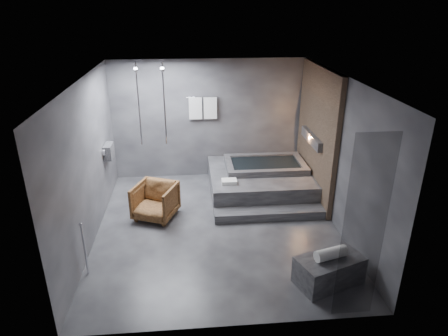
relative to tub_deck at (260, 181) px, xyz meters
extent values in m
plane|color=#2A2A2C|center=(-1.05, -1.45, -0.25)|extent=(5.00, 5.00, 0.00)
cube|color=#464648|center=(-1.05, -1.45, 2.55)|extent=(4.50, 5.00, 0.04)
cube|color=#333338|center=(-1.05, 1.05, 1.15)|extent=(4.50, 0.04, 2.80)
cube|color=#333338|center=(-1.05, -3.95, 1.15)|extent=(4.50, 0.04, 2.80)
cube|color=#333338|center=(-3.30, -1.45, 1.15)|extent=(0.04, 5.00, 2.80)
cube|color=#333338|center=(1.20, -1.45, 1.15)|extent=(0.04, 5.00, 2.80)
cube|color=#9B795B|center=(1.14, -0.20, 1.15)|extent=(0.10, 2.40, 2.78)
cube|color=#FF9938|center=(1.06, -0.20, 1.05)|extent=(0.14, 1.20, 0.20)
cube|color=slate|center=(-3.21, -0.05, 0.85)|extent=(0.16, 0.42, 0.30)
imported|color=beige|center=(-3.20, -0.15, 0.80)|extent=(0.08, 0.08, 0.21)
imported|color=beige|center=(-3.20, 0.05, 0.78)|extent=(0.07, 0.07, 0.15)
cylinder|color=silver|center=(-2.05, 0.60, 1.65)|extent=(0.04, 0.04, 1.80)
cylinder|color=silver|center=(-2.60, 0.60, 1.65)|extent=(0.04, 0.04, 1.80)
cylinder|color=silver|center=(-1.20, 0.99, 1.70)|extent=(0.75, 0.02, 0.02)
cube|color=white|center=(-1.37, 0.97, 1.45)|extent=(0.30, 0.06, 0.50)
cube|color=white|center=(-1.03, 0.97, 1.45)|extent=(0.30, 0.06, 0.50)
cylinder|color=silver|center=(-3.20, -2.65, 0.20)|extent=(0.04, 0.04, 0.90)
cube|color=black|center=(0.60, -3.90, 1.10)|extent=(0.55, 0.01, 2.60)
cube|color=#2E2E31|center=(0.00, 0.00, 0.00)|extent=(2.20, 2.00, 0.50)
cube|color=#2E2E31|center=(0.00, -1.18, -0.16)|extent=(2.20, 0.36, 0.18)
cube|color=#2D2D2F|center=(0.52, -3.19, -0.03)|extent=(1.12, 0.86, 0.45)
imported|color=#412410|center=(-2.24, -0.95, 0.10)|extent=(0.99, 1.00, 0.71)
cylinder|color=white|center=(0.51, -3.21, 0.29)|extent=(0.53, 0.31, 0.18)
cube|color=white|center=(-0.74, -0.57, 0.29)|extent=(0.31, 0.23, 0.08)
camera|label=1|loc=(-1.52, -7.99, 3.78)|focal=32.00mm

